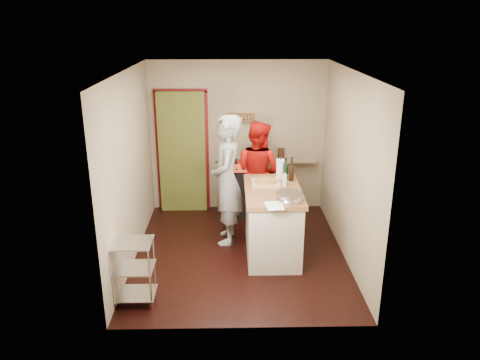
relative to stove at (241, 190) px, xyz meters
name	(u,v)px	position (x,y,z in m)	size (l,w,h in m)	color
floor	(240,253)	(-0.05, -1.42, -0.45)	(3.50, 3.50, 0.00)	black
back_wall	(201,146)	(-0.69, 0.36, 0.68)	(3.00, 0.44, 2.60)	tan
left_wall	(130,169)	(-1.55, -1.42, 0.85)	(0.04, 3.50, 2.60)	tan
right_wall	(349,167)	(1.45, -1.42, 0.85)	(0.04, 3.50, 2.60)	tan
ceiling	(240,70)	(-0.05, -1.42, 2.16)	(3.00, 3.50, 0.02)	white
stove	(241,190)	(0.00, 0.00, 0.00)	(0.60, 0.63, 1.00)	black
wire_shelving	(134,269)	(-1.33, -2.62, -0.01)	(0.48, 0.40, 0.80)	silver
island	(273,220)	(0.42, -1.44, 0.07)	(0.78, 1.44, 1.31)	beige
person_stripe	(227,180)	(-0.23, -1.01, 0.53)	(0.71, 0.47, 1.95)	silver
person_red	(257,172)	(0.27, -0.22, 0.40)	(0.82, 0.64, 1.70)	red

